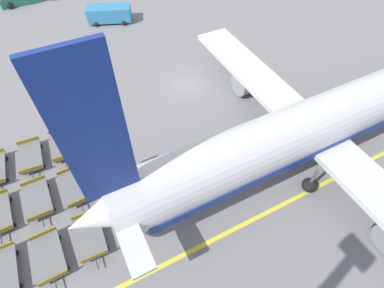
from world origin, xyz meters
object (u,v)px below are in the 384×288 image
baggage_dolly_row_mid_b_col_a (31,157)px  baggage_dolly_row_far_col_c (90,236)px  baggage_dolly_row_mid_a_col_c (3,273)px  airplane (324,121)px  baggage_dolly_row_far_col_b (75,187)px  service_van (109,14)px  baggage_dolly_row_far_col_a (62,145)px  baggage_dolly_row_mid_b_col_b (38,199)px  baggage_dolly_row_mid_b_col_c (49,256)px

baggage_dolly_row_mid_b_col_a → baggage_dolly_row_far_col_c: (8.67, 2.09, 0.00)m
baggage_dolly_row_mid_a_col_c → airplane: bearing=85.4°
baggage_dolly_row_mid_a_col_c → baggage_dolly_row_far_col_b: 6.63m
airplane → service_van: bearing=-165.9°
baggage_dolly_row_mid_b_col_a → baggage_dolly_row_far_col_a: bearing=87.8°
baggage_dolly_row_mid_b_col_b → baggage_dolly_row_far_col_b: (0.28, 2.56, 0.00)m
airplane → baggage_dolly_row_far_col_c: bearing=-94.8°
baggage_dolly_row_mid_b_col_b → baggage_dolly_row_far_col_c: size_ratio=0.99×
baggage_dolly_row_far_col_a → baggage_dolly_row_mid_b_col_c: bearing=-19.1°
baggage_dolly_row_mid_b_col_b → baggage_dolly_row_mid_b_col_c: size_ratio=1.00×
baggage_dolly_row_mid_b_col_b → baggage_dolly_row_far_col_c: 5.05m
airplane → baggage_dolly_row_mid_b_col_b: size_ratio=9.78×
baggage_dolly_row_mid_a_col_c → baggage_dolly_row_mid_b_col_a: bearing=159.3°
baggage_dolly_row_far_col_a → baggage_dolly_row_far_col_b: same height
service_van → baggage_dolly_row_far_col_b: 24.88m
airplane → baggage_dolly_row_far_col_c: (-1.51, -17.99, -2.84)m
baggage_dolly_row_mid_b_col_c → baggage_dolly_row_mid_a_col_c: bearing=-98.0°
baggage_dolly_row_mid_a_col_c → baggage_dolly_row_mid_b_col_b: size_ratio=1.01×
service_van → baggage_dolly_row_mid_a_col_c: 30.84m
airplane → baggage_dolly_row_far_col_a: (-10.08, -17.62, -2.84)m
baggage_dolly_row_mid_b_col_a → baggage_dolly_row_mid_b_col_b: (4.21, -0.30, 0.00)m
airplane → baggage_dolly_row_mid_a_col_c: 23.48m
baggage_dolly_row_far_col_a → baggage_dolly_row_far_col_b: (4.40, -0.20, 0.00)m
baggage_dolly_row_mid_b_col_a → baggage_dolly_row_far_col_c: bearing=13.5°
airplane → baggage_dolly_row_far_col_c: size_ratio=9.68×
baggage_dolly_row_mid_b_col_c → baggage_dolly_row_far_col_b: (-4.20, 2.78, 0.00)m
baggage_dolly_row_far_col_b → service_van: bearing=154.4°
airplane → baggage_dolly_row_mid_b_col_c: size_ratio=9.80×
baggage_dolly_row_mid_b_col_b → baggage_dolly_row_far_col_a: (-4.12, 2.76, 0.00)m
baggage_dolly_row_mid_b_col_b → baggage_dolly_row_mid_b_col_c: 4.48m
service_van → baggage_dolly_row_far_col_c: (26.60, -10.94, -0.59)m
baggage_dolly_row_far_col_a → baggage_dolly_row_far_col_c: bearing=-2.5°
baggage_dolly_row_mid_b_col_c → baggage_dolly_row_far_col_c: size_ratio=0.99×
baggage_dolly_row_mid_a_col_c → baggage_dolly_row_mid_b_col_a: 8.90m
airplane → baggage_dolly_row_far_col_c: airplane is taller
service_van → baggage_dolly_row_far_col_a: 20.90m
baggage_dolly_row_far_col_c → baggage_dolly_row_far_col_a: bearing=177.5°
service_van → baggage_dolly_row_mid_b_col_a: bearing=-36.0°
baggage_dolly_row_mid_a_col_c → baggage_dolly_row_far_col_c: size_ratio=1.00×
baggage_dolly_row_mid_b_col_a → baggage_dolly_row_mid_b_col_c: (8.69, -0.52, 0.00)m
baggage_dolly_row_mid_b_col_b → baggage_dolly_row_far_col_a: same height
baggage_dolly_row_far_col_a → baggage_dolly_row_far_col_b: bearing=-2.6°
service_van → baggage_dolly_row_far_col_a: service_van is taller
baggage_dolly_row_mid_b_col_c → baggage_dolly_row_far_col_b: 5.04m
airplane → service_van: size_ratio=6.75×
baggage_dolly_row_far_col_c → baggage_dolly_row_far_col_b: bearing=177.6°
baggage_dolly_row_mid_a_col_c → baggage_dolly_row_mid_b_col_c: (0.37, 2.63, 0.00)m
baggage_dolly_row_far_col_c → airplane: bearing=85.2°
service_van → baggage_dolly_row_far_col_c: service_van is taller
baggage_dolly_row_far_col_a → baggage_dolly_row_far_col_c: size_ratio=1.00×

